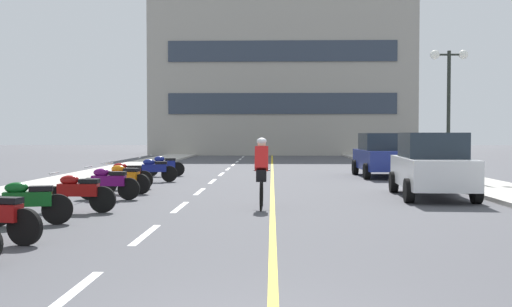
{
  "coord_description": "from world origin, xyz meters",
  "views": [
    {
      "loc": [
        0.24,
        -4.55,
        1.78
      ],
      "look_at": [
        -0.38,
        18.91,
        1.02
      ],
      "focal_mm": 42.29,
      "sensor_mm": 36.0,
      "label": 1
    }
  ],
  "objects_px": {
    "cyclist_rider": "(261,171)",
    "motorcycle_7": "(154,169)",
    "motorcycle_4": "(108,182)",
    "motorcycle_6": "(126,175)",
    "street_lamp_mid": "(449,84)",
    "parked_car_mid": "(381,155)",
    "motorcycle_3": "(78,192)",
    "parked_car_near": "(432,165)",
    "motorcycle_2": "(27,201)",
    "motorcycle_5": "(124,178)",
    "motorcycle_8": "(164,165)"
  },
  "relations": [
    {
      "from": "street_lamp_mid",
      "to": "cyclist_rider",
      "type": "xyz_separation_m",
      "value": [
        -7.13,
        -9.19,
        -2.85
      ]
    },
    {
      "from": "motorcycle_5",
      "to": "motorcycle_2",
      "type": "bearing_deg",
      "value": -93.16
    },
    {
      "from": "motorcycle_6",
      "to": "motorcycle_8",
      "type": "distance_m",
      "value": 5.94
    },
    {
      "from": "parked_car_near",
      "to": "cyclist_rider",
      "type": "relative_size",
      "value": 2.43
    },
    {
      "from": "motorcycle_2",
      "to": "cyclist_rider",
      "type": "distance_m",
      "value": 5.39
    },
    {
      "from": "motorcycle_8",
      "to": "parked_car_mid",
      "type": "bearing_deg",
      "value": -0.03
    },
    {
      "from": "parked_car_near",
      "to": "motorcycle_5",
      "type": "bearing_deg",
      "value": 174.68
    },
    {
      "from": "motorcycle_6",
      "to": "motorcycle_5",
      "type": "bearing_deg",
      "value": -78.8
    },
    {
      "from": "motorcycle_5",
      "to": "cyclist_rider",
      "type": "bearing_deg",
      "value": -38.76
    },
    {
      "from": "parked_car_mid",
      "to": "motorcycle_4",
      "type": "height_order",
      "value": "parked_car_mid"
    },
    {
      "from": "street_lamp_mid",
      "to": "motorcycle_5",
      "type": "xyz_separation_m",
      "value": [
        -11.29,
        -5.84,
        -3.27
      ]
    },
    {
      "from": "motorcycle_6",
      "to": "motorcycle_8",
      "type": "height_order",
      "value": "same"
    },
    {
      "from": "street_lamp_mid",
      "to": "motorcycle_7",
      "type": "xyz_separation_m",
      "value": [
        -11.25,
        -1.48,
        -3.27
      ]
    },
    {
      "from": "cyclist_rider",
      "to": "motorcycle_7",
      "type": "bearing_deg",
      "value": 118.14
    },
    {
      "from": "street_lamp_mid",
      "to": "motorcycle_8",
      "type": "height_order",
      "value": "street_lamp_mid"
    },
    {
      "from": "parked_car_near",
      "to": "motorcycle_2",
      "type": "bearing_deg",
      "value": -149.55
    },
    {
      "from": "parked_car_mid",
      "to": "motorcycle_5",
      "type": "height_order",
      "value": "parked_car_mid"
    },
    {
      "from": "motorcycle_4",
      "to": "motorcycle_6",
      "type": "height_order",
      "value": "same"
    },
    {
      "from": "parked_car_near",
      "to": "motorcycle_5",
      "type": "xyz_separation_m",
      "value": [
        -8.9,
        0.83,
        -0.44
      ]
    },
    {
      "from": "motorcycle_2",
      "to": "motorcycle_5",
      "type": "height_order",
      "value": "same"
    },
    {
      "from": "motorcycle_3",
      "to": "cyclist_rider",
      "type": "relative_size",
      "value": 0.96
    },
    {
      "from": "parked_car_near",
      "to": "motorcycle_6",
      "type": "height_order",
      "value": "parked_car_near"
    },
    {
      "from": "street_lamp_mid",
      "to": "parked_car_mid",
      "type": "xyz_separation_m",
      "value": [
        -2.33,
        1.49,
        -2.83
      ]
    },
    {
      "from": "parked_car_mid",
      "to": "motorcycle_3",
      "type": "height_order",
      "value": "parked_car_mid"
    },
    {
      "from": "motorcycle_3",
      "to": "motorcycle_8",
      "type": "distance_m",
      "value": 11.68
    },
    {
      "from": "street_lamp_mid",
      "to": "motorcycle_7",
      "type": "height_order",
      "value": "street_lamp_mid"
    },
    {
      "from": "motorcycle_2",
      "to": "motorcycle_7",
      "type": "height_order",
      "value": "same"
    },
    {
      "from": "parked_car_near",
      "to": "motorcycle_2",
      "type": "xyz_separation_m",
      "value": [
        -9.24,
        -5.43,
        -0.44
      ]
    },
    {
      "from": "motorcycle_3",
      "to": "motorcycle_4",
      "type": "xyz_separation_m",
      "value": [
        -0.04,
        2.67,
        0.0
      ]
    },
    {
      "from": "motorcycle_6",
      "to": "motorcycle_8",
      "type": "relative_size",
      "value": 1.01
    },
    {
      "from": "motorcycle_7",
      "to": "street_lamp_mid",
      "type": "bearing_deg",
      "value": 7.52
    },
    {
      "from": "parked_car_near",
      "to": "motorcycle_4",
      "type": "distance_m",
      "value": 8.96
    },
    {
      "from": "motorcycle_3",
      "to": "cyclist_rider",
      "type": "distance_m",
      "value": 4.28
    },
    {
      "from": "motorcycle_5",
      "to": "motorcycle_8",
      "type": "xyz_separation_m",
      "value": [
        -0.12,
        7.34,
        0.0
      ]
    },
    {
      "from": "parked_car_mid",
      "to": "motorcycle_3",
      "type": "relative_size",
      "value": 2.49
    },
    {
      "from": "motorcycle_4",
      "to": "motorcycle_6",
      "type": "xyz_separation_m",
      "value": [
        -0.27,
        3.07,
        0.0
      ]
    },
    {
      "from": "street_lamp_mid",
      "to": "motorcycle_5",
      "type": "relative_size",
      "value": 2.96
    },
    {
      "from": "motorcycle_7",
      "to": "motorcycle_8",
      "type": "bearing_deg",
      "value": 93.14
    },
    {
      "from": "motorcycle_6",
      "to": "motorcycle_7",
      "type": "height_order",
      "value": "same"
    },
    {
      "from": "motorcycle_7",
      "to": "cyclist_rider",
      "type": "bearing_deg",
      "value": -61.86
    },
    {
      "from": "cyclist_rider",
      "to": "street_lamp_mid",
      "type": "bearing_deg",
      "value": 52.21
    },
    {
      "from": "parked_car_near",
      "to": "motorcycle_7",
      "type": "distance_m",
      "value": 10.27
    },
    {
      "from": "motorcycle_4",
      "to": "parked_car_mid",
      "type": "bearing_deg",
      "value": 45.07
    },
    {
      "from": "street_lamp_mid",
      "to": "motorcycle_5",
      "type": "height_order",
      "value": "street_lamp_mid"
    },
    {
      "from": "motorcycle_3",
      "to": "motorcycle_6",
      "type": "relative_size",
      "value": 1.0
    },
    {
      "from": "motorcycle_3",
      "to": "motorcycle_6",
      "type": "height_order",
      "value": "same"
    },
    {
      "from": "street_lamp_mid",
      "to": "parked_car_near",
      "type": "xyz_separation_m",
      "value": [
        -2.4,
        -6.67,
        -2.83
      ]
    },
    {
      "from": "motorcycle_2",
      "to": "motorcycle_8",
      "type": "distance_m",
      "value": 13.6
    },
    {
      "from": "street_lamp_mid",
      "to": "motorcycle_4",
      "type": "distance_m",
      "value": 13.96
    },
    {
      "from": "motorcycle_8",
      "to": "motorcycle_2",
      "type": "bearing_deg",
      "value": -90.97
    }
  ]
}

